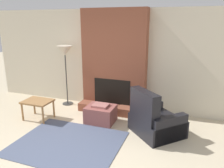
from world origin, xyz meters
TOP-DOWN VIEW (x-y plane):
  - ground_plane at (0.00, 0.00)m, footprint 24.00×24.00m
  - wall_back at (0.00, 2.79)m, footprint 7.68×0.06m
  - fireplace at (0.00, 2.58)m, footprint 1.68×0.64m
  - ottoman at (-0.02, 1.72)m, footprint 0.65×0.54m
  - armchair at (1.24, 1.57)m, footprint 1.28×1.28m
  - side_table at (-1.50, 1.37)m, footprint 0.66×0.50m
  - floor_lamp_left at (-1.36, 2.48)m, footprint 0.41×0.41m
  - area_rug at (-0.25, 0.62)m, footprint 2.02×1.64m

SIDE VIEW (x-z plane):
  - ground_plane at x=0.00m, z-range 0.00..0.00m
  - area_rug at x=-0.25m, z-range 0.00..0.01m
  - ottoman at x=-0.02m, z-range -0.02..0.43m
  - armchair at x=1.24m, z-range -0.21..0.77m
  - side_table at x=-1.50m, z-range 0.17..0.63m
  - fireplace at x=0.00m, z-range -0.10..2.50m
  - wall_back at x=0.00m, z-range 0.00..2.60m
  - floor_lamp_left at x=-1.36m, z-range 0.63..2.28m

